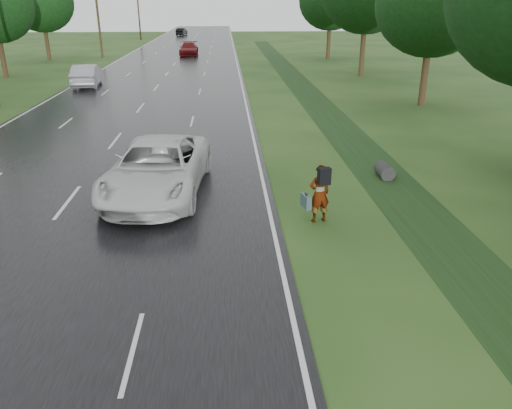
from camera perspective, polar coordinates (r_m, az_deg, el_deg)
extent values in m
cube|color=black|center=(53.66, -9.58, 15.19)|extent=(14.00, 180.00, 0.04)
cube|color=silver|center=(53.40, -2.10, 15.46)|extent=(0.12, 180.00, 0.01)
cube|color=silver|center=(54.75, -16.86, 14.74)|extent=(0.12, 180.00, 0.01)
cube|color=silver|center=(53.65, -9.58, 15.21)|extent=(0.12, 180.00, 0.01)
cube|color=black|center=(29.35, 8.69, 9.53)|extent=(2.20, 120.00, 0.01)
cylinder|color=#2D2D2D|center=(19.96, 14.48, 3.76)|extent=(0.56, 1.00, 0.56)
cylinder|color=#392B17|center=(64.69, -17.64, 20.10)|extent=(0.26, 0.26, 10.00)
cylinder|color=#392B17|center=(94.16, -13.29, 20.89)|extent=(0.26, 0.26, 10.00)
cylinder|color=#392B17|center=(34.77, 18.67, 13.55)|extent=(0.44, 0.44, 3.52)
ellipsoid|color=black|center=(34.47, 19.61, 20.74)|extent=(7.00, 7.00, 6.30)
cylinder|color=#392B17|center=(47.83, 12.06, 16.68)|extent=(0.44, 0.44, 4.16)
cylinder|color=#392B17|center=(61.38, 8.29, 17.83)|extent=(0.44, 0.44, 3.68)
ellipsoid|color=black|center=(61.21, 8.54, 22.06)|extent=(7.20, 7.20, 6.48)
cylinder|color=#392B17|center=(51.15, -26.96, 14.72)|extent=(0.44, 0.44, 3.36)
cylinder|color=#392B17|center=(64.43, -22.74, 16.55)|extent=(0.44, 0.44, 3.52)
ellipsoid|color=black|center=(64.27, -23.35, 20.41)|extent=(7.00, 7.00, 6.30)
imported|color=#A5998C|center=(15.27, 7.25, 1.23)|extent=(0.75, 0.58, 1.83)
cube|color=black|center=(14.83, 7.80, 3.21)|extent=(0.41, 0.30, 0.51)
cube|color=#395153|center=(15.29, 5.73, 0.35)|extent=(0.29, 0.54, 0.41)
cube|color=black|center=(15.20, 5.77, 1.21)|extent=(0.09, 0.18, 0.04)
imported|color=silver|center=(17.66, -11.20, 4.09)|extent=(3.63, 6.90, 1.85)
imported|color=#92959A|center=(42.78, -18.78, 13.79)|extent=(2.30, 5.31, 1.70)
imported|color=maroon|center=(65.45, -7.68, 17.22)|extent=(2.17, 5.32, 1.54)
imported|color=black|center=(104.38, -8.49, 18.94)|extent=(2.07, 4.37, 1.38)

